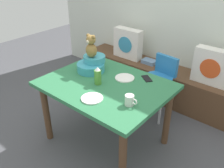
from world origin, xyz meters
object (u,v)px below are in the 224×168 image
Objects in this scene: highchair at (159,79)px; dinner_plate_near at (125,78)px; book_stack at (149,62)px; dinner_plate_far at (92,98)px; pillow_floral_left at (128,43)px; teddy_bear at (91,47)px; coffee_mug at (130,100)px; pillow_floral_right at (212,67)px; dining_table at (106,92)px; infant_seat_teal at (92,64)px; cell_phone at (147,79)px; ketchup_bottle at (98,76)px.

highchair is 0.63m from dinner_plate_near.
dinner_plate_far is at bearing -77.38° from book_stack.
highchair is at bearing -27.69° from pillow_floral_left.
teddy_bear reaches higher than dinner_plate_far.
highchair is at bearing 81.33° from dinner_plate_near.
teddy_bear is 0.48m from dinner_plate_near.
pillow_floral_left is 3.67× the size of coffee_mug.
pillow_floral_right reaches higher than dining_table.
dining_table is 3.75× the size of infant_seat_teal.
cell_phone is at bearing 75.29° from dinner_plate_far.
dining_table reaches higher than book_stack.
ketchup_bottle is (0.26, -0.18, -0.19)m from teddy_bear.
teddy_bear is at bearing -125.92° from highchair.
coffee_mug is (0.72, -0.28, -0.02)m from infant_seat_teal.
ketchup_bottle reaches higher than dining_table.
infant_seat_teal is 0.62m from cell_phone.
pillow_floral_right is 1.38m from coffee_mug.
pillow_floral_left is at bearing 152.31° from highchair.
pillow_floral_left reaches higher than dinner_plate_near.
teddy_bear is (-0.31, 0.13, 0.38)m from dining_table.
pillow_floral_left is at bearing 106.11° from infant_seat_teal.
teddy_bear is 1.25× the size of dinner_plate_far.
dining_table is 1.56× the size of highchair.
coffee_mug is (0.46, -0.10, -0.04)m from ketchup_bottle.
cell_phone is (0.32, 0.40, -0.08)m from ketchup_bottle.
coffee_mug reaches higher than book_stack.
infant_seat_teal is 0.59m from dinner_plate_far.
teddy_bear reaches higher than ketchup_bottle.
dinner_plate_near is 0.50m from dinner_plate_far.
pillow_floral_left is 1.23m from dinner_plate_near.
pillow_floral_left is 2.20× the size of dinner_plate_near.
dining_table is 6.68× the size of ketchup_bottle.
ketchup_bottle is at bearing -133.74° from dining_table.
dinner_plate_near is 1.00× the size of dinner_plate_far.
dinner_plate_near is 1.39× the size of cell_phone.
dinner_plate_near is at bearing 132.32° from coffee_mug.
highchair reaches higher than dining_table.
pillow_floral_right is 1.44m from infant_seat_teal.
cell_phone is (0.57, 0.22, -0.07)m from infant_seat_teal.
highchair is at bearing 54.08° from teddy_bear.
pillow_floral_left and infant_seat_teal have the same top height.
ketchup_bottle is (0.26, -0.18, 0.02)m from infant_seat_teal.
cell_phone is (0.57, 0.22, -0.27)m from teddy_bear.
ketchup_bottle is 0.29m from dinner_plate_far.
pillow_floral_right is at bearing 41.81° from highchair.
dinner_plate_near is at bearing 62.82° from ketchup_bottle.
ketchup_bottle is at bearing 121.96° from dinner_plate_far.
highchair reaches higher than dinner_plate_far.
highchair is 0.51m from cell_phone.
coffee_mug reaches higher than highchair.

